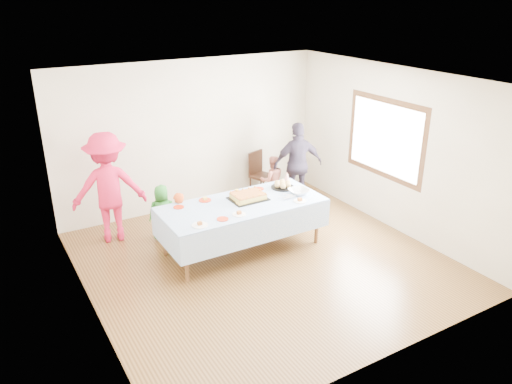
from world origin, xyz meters
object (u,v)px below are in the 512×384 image
at_px(party_table, 242,207).
at_px(birthday_cake, 248,196).
at_px(adult_left, 109,188).
at_px(dining_chair, 259,171).

height_order(party_table, birthday_cake, birthday_cake).
bearing_deg(birthday_cake, party_table, -149.14).
bearing_deg(adult_left, dining_chair, -161.41).
xyz_separation_m(party_table, adult_left, (-1.64, 1.39, 0.17)).
height_order(party_table, adult_left, adult_left).
bearing_deg(dining_chair, birthday_cake, -145.01).
relative_size(birthday_cake, dining_chair, 0.63).
height_order(dining_chair, adult_left, adult_left).
bearing_deg(party_table, adult_left, 139.73).
bearing_deg(dining_chair, adult_left, 168.19).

